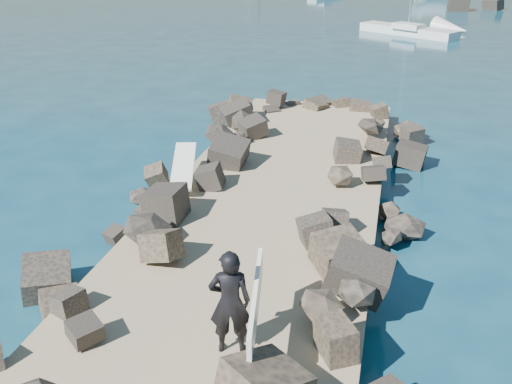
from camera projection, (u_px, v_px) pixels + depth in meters
ground at (265, 227)px, 15.68m from camera, size 800.00×800.00×0.00m
jetty at (246, 254)px, 13.79m from camera, size 6.00×26.00×0.60m
riprap_left at (143, 224)px, 14.78m from camera, size 2.60×22.00×1.00m
riprap_right at (370, 251)px, 13.51m from camera, size 2.60×22.00×1.00m
surfboard_resting at (184, 169)px, 16.78m from camera, size 1.27×2.56×0.08m
surfer_with_board at (234, 302)px, 9.72m from camera, size 1.11×2.46×2.00m
sailboat_c at (408, 30)px, 46.05m from camera, size 7.95×6.10×9.90m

